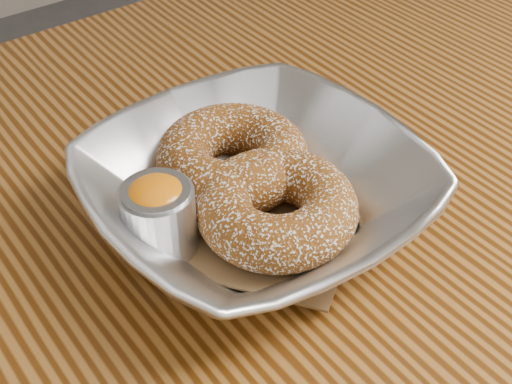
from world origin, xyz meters
TOP-DOWN VIEW (x-y plane):
  - table at (0.00, 0.00)m, footprint 1.20×0.80m
  - serving_bowl at (0.05, 0.03)m, footprint 0.23×0.23m
  - parchment at (0.05, 0.03)m, footprint 0.20×0.20m
  - donut_back at (0.06, 0.07)m, footprint 0.15×0.15m
  - donut_front at (0.05, 0.01)m, footprint 0.13×0.13m
  - ramekin at (-0.02, 0.04)m, footprint 0.05×0.05m

SIDE VIEW (x-z plane):
  - table at x=0.00m, z-range 0.28..1.03m
  - parchment at x=0.05m, z-range 0.76..0.76m
  - serving_bowl at x=0.05m, z-range 0.75..0.81m
  - donut_front at x=0.05m, z-range 0.76..0.80m
  - donut_back at x=0.06m, z-range 0.76..0.80m
  - ramekin at x=-0.02m, z-range 0.76..0.82m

